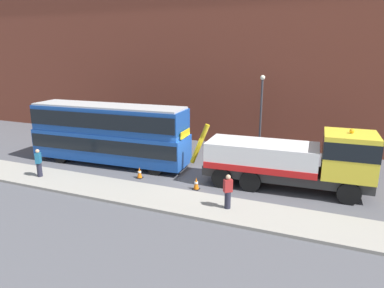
{
  "coord_description": "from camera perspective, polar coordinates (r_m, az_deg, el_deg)",
  "views": [
    {
      "loc": [
        7.66,
        -19.13,
        7.51
      ],
      "look_at": [
        -0.26,
        -0.09,
        2.0
      ],
      "focal_mm": 32.63,
      "sensor_mm": 36.0,
      "label": 1
    }
  ],
  "objects": [
    {
      "name": "near_kerb",
      "position": [
        18.36,
        -4.24,
        -8.98
      ],
      "size": [
        60.0,
        2.8,
        0.15
      ],
      "primitive_type": "cube",
      "color": "gray",
      "rests_on": "ground_plane"
    },
    {
      "name": "double_decker_bus",
      "position": [
        24.22,
        -13.41,
        1.96
      ],
      "size": [
        11.14,
        3.09,
        4.06
      ],
      "rotation": [
        0.0,
        0.0,
        0.05
      ],
      "color": "#19479E",
      "rests_on": "ground_plane"
    },
    {
      "name": "ground_plane",
      "position": [
        21.93,
        0.72,
        -5.07
      ],
      "size": [
        120.0,
        120.0,
        0.0
      ],
      "primitive_type": "plane",
      "color": "#4C4C51"
    },
    {
      "name": "recovery_tow_truck",
      "position": [
        20.0,
        16.37,
        -2.38
      ],
      "size": [
        10.2,
        3.08,
        3.67
      ],
      "rotation": [
        0.0,
        0.0,
        0.05
      ],
      "color": "#2D2D2D",
      "rests_on": "ground_plane"
    },
    {
      "name": "street_lamp",
      "position": [
        26.4,
        11.24,
        5.88
      ],
      "size": [
        0.36,
        0.36,
        5.83
      ],
      "color": "#38383D",
      "rests_on": "ground_plane"
    },
    {
      "name": "traffic_cone_near_bus",
      "position": [
        21.53,
        -8.58,
        -4.66
      ],
      "size": [
        0.36,
        0.36,
        0.72
      ],
      "color": "orange",
      "rests_on": "ground_plane"
    },
    {
      "name": "pedestrian_onlooker",
      "position": [
        22.92,
        -23.77,
        -2.9
      ],
      "size": [
        0.41,
        0.47,
        1.71
      ],
      "rotation": [
        0.0,
        0.0,
        0.46
      ],
      "color": "#232333",
      "rests_on": "near_kerb"
    },
    {
      "name": "pedestrian_bystander",
      "position": [
        16.93,
        5.88,
        -7.8
      ],
      "size": [
        0.47,
        0.45,
        1.71
      ],
      "rotation": [
        0.0,
        0.0,
        2.25
      ],
      "color": "#232333",
      "rests_on": "near_kerb"
    },
    {
      "name": "traffic_cone_midway",
      "position": [
        19.61,
        0.69,
        -6.49
      ],
      "size": [
        0.36,
        0.36,
        0.72
      ],
      "color": "orange",
      "rests_on": "ground_plane"
    },
    {
      "name": "building_facade",
      "position": [
        28.82,
        7.46,
        15.95
      ],
      "size": [
        60.0,
        1.5,
        16.0
      ],
      "color": "brown",
      "rests_on": "ground_plane"
    }
  ]
}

